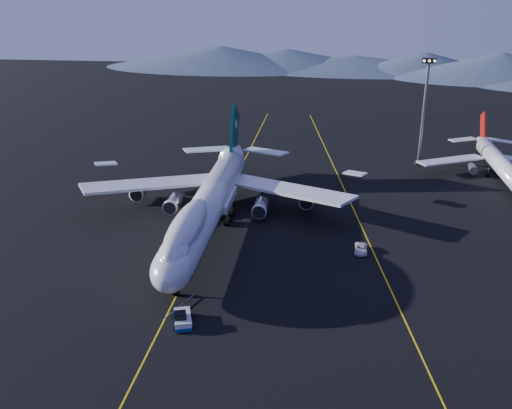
# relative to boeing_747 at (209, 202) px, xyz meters

# --- Properties ---
(ground) EXTENTS (500.00, 500.00, 0.00)m
(ground) POSITION_rel_boeing_747_xyz_m (-0.00, -0.03, -5.81)
(ground) COLOR black
(ground) RESTS_ON ground
(taxiway_line_main) EXTENTS (0.25, 220.00, 0.01)m
(taxiway_line_main) POSITION_rel_boeing_747_xyz_m (-0.00, -0.03, -5.80)
(taxiway_line_main) COLOR yellow
(taxiway_line_main) RESTS_ON ground
(taxiway_line_side) EXTENTS (28.08, 198.09, 0.01)m
(taxiway_line_side) POSITION_rel_boeing_747_xyz_m (30.00, 9.97, -5.80)
(taxiway_line_side) COLOR yellow
(taxiway_line_side) RESTS_ON ground
(boeing_747) EXTENTS (59.62, 72.43, 19.37)m
(boeing_747) POSITION_rel_boeing_747_xyz_m (0.00, 0.00, 0.00)
(boeing_747) COLOR silver
(boeing_747) RESTS_ON ground
(pushback_tug) EXTENTS (3.96, 5.51, 2.17)m
(pushback_tug) POSITION_rel_boeing_747_xyz_m (3.00, -34.27, -5.13)
(pushback_tug) COLOR silver
(pushback_tug) RESTS_ON ground
(second_jet) EXTENTS (40.86, 46.16, 13.14)m
(second_jet) POSITION_rel_boeing_747_xyz_m (66.58, 41.53, -1.84)
(second_jet) COLOR silver
(second_jet) RESTS_ON ground
(service_van) EXTENTS (2.58, 5.08, 1.37)m
(service_van) POSITION_rel_boeing_747_xyz_m (30.00, -6.86, -5.13)
(service_van) COLOR silver
(service_van) RESTS_ON ground
(floodlight_mast) EXTENTS (3.52, 2.64, 28.53)m
(floodlight_mast) POSITION_rel_boeing_747_xyz_m (48.11, 51.10, 8.64)
(floodlight_mast) COLOR black
(floodlight_mast) RESTS_ON ground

